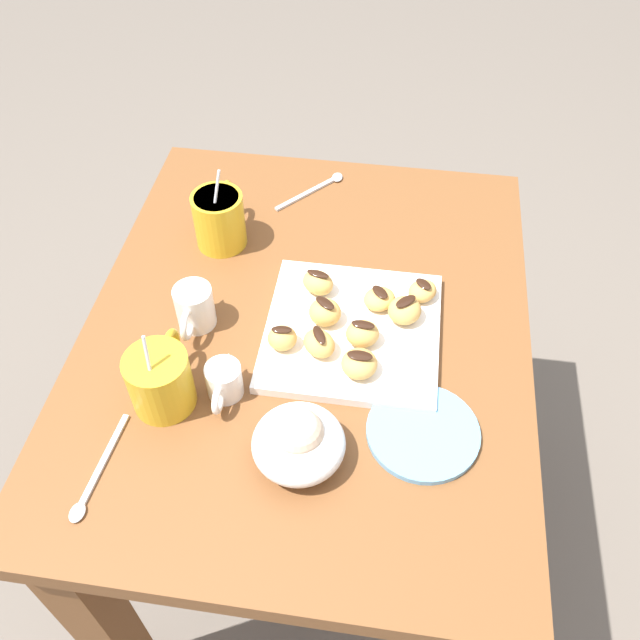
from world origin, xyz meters
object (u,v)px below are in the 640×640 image
ice_cream_bowl (298,441)px  beignet_3 (325,314)px  coffee_mug_mustard_right (219,217)px  saucer_sky_left (423,432)px  beignet_1 (422,291)px  beignet_2 (362,334)px  beignet_4 (359,364)px  beignet_0 (405,310)px  chocolate_sauce_pitcher (224,380)px  beignet_7 (282,338)px  cream_pitcher_white (194,306)px  beignet_8 (319,343)px  pastry_plate_square (352,331)px  beignet_5 (318,283)px  coffee_mug_mustard_left (160,378)px  dining_table (308,385)px  beignet_6 (379,299)px

ice_cream_bowl → beignet_3: size_ratio=2.46×
coffee_mug_mustard_right → saucer_sky_left: 0.51m
beignet_1 → beignet_2: 0.14m
coffee_mug_mustard_right → beignet_4: (-0.26, -0.27, -0.02)m
beignet_0 → beignet_3: size_ratio=1.05×
chocolate_sauce_pitcher → beignet_7: size_ratio=2.10×
beignet_0 → saucer_sky_left: bearing=-168.4°
beignet_1 → beignet_3: 0.17m
cream_pitcher_white → chocolate_sauce_pitcher: (-0.12, -0.08, -0.01)m
beignet_3 → beignet_4: beignet_3 is taller
beignet_8 → beignet_7: bearing=87.6°
ice_cream_bowl → beignet_7: size_ratio=2.83×
ice_cream_bowl → beignet_4: bearing=-24.3°
beignet_7 → chocolate_sauce_pitcher: bearing=141.1°
ice_cream_bowl → chocolate_sauce_pitcher: size_ratio=1.35×
pastry_plate_square → beignet_1: beignet_1 is taller
saucer_sky_left → beignet_5: size_ratio=2.98×
beignet_5 → cream_pitcher_white: bearing=114.6°
beignet_2 → beignet_8: (-0.03, 0.06, -0.00)m
coffee_mug_mustard_left → coffee_mug_mustard_right: coffee_mug_mustard_right is taller
dining_table → beignet_5: beignet_5 is taller
dining_table → coffee_mug_mustard_right: bearing=45.7°
pastry_plate_square → beignet_1: (0.08, -0.10, 0.02)m
beignet_0 → beignet_8: (-0.08, 0.12, -0.00)m
coffee_mug_mustard_right → beignet_2: 0.34m
beignet_7 → ice_cream_bowl: bearing=-162.9°
dining_table → beignet_7: (-0.06, 0.03, 0.20)m
coffee_mug_mustard_left → beignet_5: coffee_mug_mustard_left is taller
chocolate_sauce_pitcher → beignet_0: (0.17, -0.25, 0.00)m
cream_pitcher_white → beignet_1: size_ratio=2.16×
beignet_6 → beignet_7: size_ratio=1.17×
dining_table → ice_cream_bowl: (-0.23, -0.03, 0.20)m
dining_table → chocolate_sauce_pitcher: (-0.14, 0.10, 0.19)m
cream_pitcher_white → chocolate_sauce_pitcher: size_ratio=1.14×
coffee_mug_mustard_left → coffee_mug_mustard_right: (0.34, 0.00, 0.00)m
coffee_mug_mustard_right → saucer_sky_left: (-0.35, -0.37, -0.05)m
chocolate_sauce_pitcher → beignet_0: chocolate_sauce_pitcher is taller
cream_pitcher_white → pastry_plate_square: bearing=-87.3°
dining_table → beignet_5: 0.21m
dining_table → chocolate_sauce_pitcher: bearing=146.5°
pastry_plate_square → coffee_mug_mustard_left: size_ratio=1.85×
saucer_sky_left → beignet_2: size_ratio=3.13×
cream_pitcher_white → beignet_3: cream_pitcher_white is taller
pastry_plate_square → ice_cream_bowl: 0.23m
pastry_plate_square → cream_pitcher_white: size_ratio=2.55×
beignet_6 → saucer_sky_left: bearing=-159.7°
beignet_5 → beignet_6: 0.10m
coffee_mug_mustard_left → beignet_7: size_ratio=3.29×
dining_table → beignet_1: beignet_1 is taller
beignet_3 → saucer_sky_left: bearing=-136.4°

